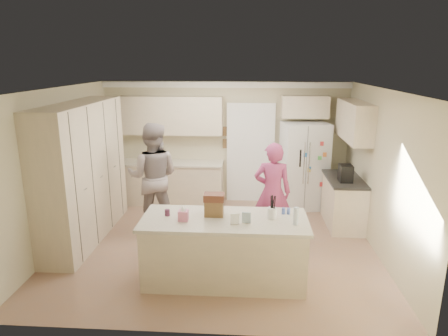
# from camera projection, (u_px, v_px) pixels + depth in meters

# --- Properties ---
(floor) EXTENTS (5.20, 4.60, 0.02)m
(floor) POSITION_uv_depth(u_px,v_px,m) (217.00, 245.00, 6.77)
(floor) COLOR #8E6C55
(floor) RESTS_ON ground
(ceiling) EXTENTS (5.20, 4.60, 0.02)m
(ceiling) POSITION_uv_depth(u_px,v_px,m) (216.00, 88.00, 6.09)
(ceiling) COLOR white
(ceiling) RESTS_ON wall_back
(wall_back) EXTENTS (5.20, 0.02, 2.60)m
(wall_back) POSITION_uv_depth(u_px,v_px,m) (225.00, 142.00, 8.66)
(wall_back) COLOR beige
(wall_back) RESTS_ON ground
(wall_front) EXTENTS (5.20, 0.02, 2.60)m
(wall_front) POSITION_uv_depth(u_px,v_px,m) (198.00, 229.00, 4.21)
(wall_front) COLOR beige
(wall_front) RESTS_ON ground
(wall_left) EXTENTS (0.02, 4.60, 2.60)m
(wall_left) POSITION_uv_depth(u_px,v_px,m) (59.00, 168.00, 6.60)
(wall_left) COLOR beige
(wall_left) RESTS_ON ground
(wall_right) EXTENTS (0.02, 4.60, 2.60)m
(wall_right) POSITION_uv_depth(u_px,v_px,m) (382.00, 173.00, 6.27)
(wall_right) COLOR beige
(wall_right) RESTS_ON ground
(crown_back) EXTENTS (5.20, 0.08, 0.12)m
(crown_back) POSITION_uv_depth(u_px,v_px,m) (225.00, 85.00, 8.29)
(crown_back) COLOR white
(crown_back) RESTS_ON wall_back
(pantry_bank) EXTENTS (0.60, 2.60, 2.35)m
(pantry_bank) POSITION_uv_depth(u_px,v_px,m) (83.00, 172.00, 6.80)
(pantry_bank) COLOR beige
(pantry_bank) RESTS_ON floor
(back_base_cab) EXTENTS (2.20, 0.60, 0.88)m
(back_base_cab) POSITION_uv_depth(u_px,v_px,m) (172.00, 183.00, 8.66)
(back_base_cab) COLOR beige
(back_base_cab) RESTS_ON floor
(back_countertop) EXTENTS (2.24, 0.63, 0.04)m
(back_countertop) POSITION_uv_depth(u_px,v_px,m) (171.00, 163.00, 8.53)
(back_countertop) COLOR beige
(back_countertop) RESTS_ON back_base_cab
(back_upper_cab) EXTENTS (2.20, 0.35, 0.80)m
(back_upper_cab) POSITION_uv_depth(u_px,v_px,m) (170.00, 115.00, 8.40)
(back_upper_cab) COLOR beige
(back_upper_cab) RESTS_ON wall_back
(doorway_opening) EXTENTS (0.90, 0.06, 2.10)m
(doorway_opening) POSITION_uv_depth(u_px,v_px,m) (250.00, 154.00, 8.66)
(doorway_opening) COLOR black
(doorway_opening) RESTS_ON floor
(doorway_casing) EXTENTS (1.02, 0.03, 2.22)m
(doorway_casing) POSITION_uv_depth(u_px,v_px,m) (250.00, 155.00, 8.63)
(doorway_casing) COLOR white
(doorway_casing) RESTS_ON floor
(wall_frame_upper) EXTENTS (0.15, 0.02, 0.20)m
(wall_frame_upper) POSITION_uv_depth(u_px,v_px,m) (226.00, 131.00, 8.56)
(wall_frame_upper) COLOR brown
(wall_frame_upper) RESTS_ON wall_back
(wall_frame_lower) EXTENTS (0.15, 0.02, 0.20)m
(wall_frame_lower) POSITION_uv_depth(u_px,v_px,m) (226.00, 144.00, 8.63)
(wall_frame_lower) COLOR brown
(wall_frame_lower) RESTS_ON wall_back
(refrigerator) EXTENTS (1.01, 0.84, 1.80)m
(refrigerator) POSITION_uv_depth(u_px,v_px,m) (304.00, 166.00, 8.29)
(refrigerator) COLOR white
(refrigerator) RESTS_ON floor
(fridge_seam) EXTENTS (0.02, 0.02, 1.78)m
(fridge_seam) POSITION_uv_depth(u_px,v_px,m) (306.00, 170.00, 7.95)
(fridge_seam) COLOR gray
(fridge_seam) RESTS_ON refrigerator
(fridge_dispenser) EXTENTS (0.22, 0.03, 0.35)m
(fridge_dispenser) POSITION_uv_depth(u_px,v_px,m) (296.00, 158.00, 7.89)
(fridge_dispenser) COLOR black
(fridge_dispenser) RESTS_ON refrigerator
(fridge_handle_l) EXTENTS (0.02, 0.02, 0.85)m
(fridge_handle_l) POSITION_uv_depth(u_px,v_px,m) (304.00, 163.00, 7.90)
(fridge_handle_l) COLOR silver
(fridge_handle_l) RESTS_ON refrigerator
(fridge_handle_r) EXTENTS (0.02, 0.02, 0.85)m
(fridge_handle_r) POSITION_uv_depth(u_px,v_px,m) (309.00, 163.00, 7.89)
(fridge_handle_r) COLOR silver
(fridge_handle_r) RESTS_ON refrigerator
(over_fridge_cab) EXTENTS (0.95, 0.35, 0.45)m
(over_fridge_cab) POSITION_uv_depth(u_px,v_px,m) (305.00, 107.00, 8.17)
(over_fridge_cab) COLOR beige
(over_fridge_cab) RESTS_ON wall_back
(right_base_cab) EXTENTS (0.60, 1.20, 0.88)m
(right_base_cab) POSITION_uv_depth(u_px,v_px,m) (343.00, 203.00, 7.48)
(right_base_cab) COLOR beige
(right_base_cab) RESTS_ON floor
(right_countertop) EXTENTS (0.63, 1.24, 0.04)m
(right_countertop) POSITION_uv_depth(u_px,v_px,m) (345.00, 179.00, 7.36)
(right_countertop) COLOR #2D2B28
(right_countertop) RESTS_ON right_base_cab
(right_upper_cab) EXTENTS (0.35, 1.50, 0.70)m
(right_upper_cab) POSITION_uv_depth(u_px,v_px,m) (354.00, 121.00, 7.27)
(right_upper_cab) COLOR beige
(right_upper_cab) RESTS_ON wall_right
(coffee_maker) EXTENTS (0.22, 0.28, 0.30)m
(coffee_maker) POSITION_uv_depth(u_px,v_px,m) (346.00, 173.00, 7.12)
(coffee_maker) COLOR black
(coffee_maker) RESTS_ON right_countertop
(island_base) EXTENTS (2.20, 0.90, 0.88)m
(island_base) POSITION_uv_depth(u_px,v_px,m) (224.00, 251.00, 5.59)
(island_base) COLOR beige
(island_base) RESTS_ON floor
(island_top) EXTENTS (2.28, 0.96, 0.05)m
(island_top) POSITION_uv_depth(u_px,v_px,m) (224.00, 220.00, 5.47)
(island_top) COLOR beige
(island_top) RESTS_ON island_base
(utensil_crock) EXTENTS (0.13, 0.13, 0.15)m
(utensil_crock) POSITION_uv_depth(u_px,v_px,m) (272.00, 213.00, 5.45)
(utensil_crock) COLOR white
(utensil_crock) RESTS_ON island_top
(tissue_box) EXTENTS (0.13, 0.13, 0.14)m
(tissue_box) POSITION_uv_depth(u_px,v_px,m) (183.00, 215.00, 5.38)
(tissue_box) COLOR #D66F93
(tissue_box) RESTS_ON island_top
(tissue_plume) EXTENTS (0.08, 0.08, 0.08)m
(tissue_plume) POSITION_uv_depth(u_px,v_px,m) (183.00, 208.00, 5.35)
(tissue_plume) COLOR white
(tissue_plume) RESTS_ON tissue_box
(dollhouse_body) EXTENTS (0.26, 0.18, 0.22)m
(dollhouse_body) POSITION_uv_depth(u_px,v_px,m) (214.00, 208.00, 5.54)
(dollhouse_body) COLOR brown
(dollhouse_body) RESTS_ON island_top
(dollhouse_roof) EXTENTS (0.28, 0.20, 0.10)m
(dollhouse_roof) POSITION_uv_depth(u_px,v_px,m) (214.00, 197.00, 5.49)
(dollhouse_roof) COLOR #592D1E
(dollhouse_roof) RESTS_ON dollhouse_body
(jam_jar) EXTENTS (0.07, 0.07, 0.09)m
(jam_jar) POSITION_uv_depth(u_px,v_px,m) (167.00, 213.00, 5.55)
(jam_jar) COLOR #59263F
(jam_jar) RESTS_ON island_top
(greeting_card_a) EXTENTS (0.12, 0.06, 0.16)m
(greeting_card_a) POSITION_uv_depth(u_px,v_px,m) (235.00, 219.00, 5.24)
(greeting_card_a) COLOR white
(greeting_card_a) RESTS_ON island_top
(greeting_card_b) EXTENTS (0.12, 0.05, 0.16)m
(greeting_card_b) POSITION_uv_depth(u_px,v_px,m) (246.00, 218.00, 5.28)
(greeting_card_b) COLOR silver
(greeting_card_b) RESTS_ON island_top
(water_bottle) EXTENTS (0.07, 0.07, 0.24)m
(water_bottle) POSITION_uv_depth(u_px,v_px,m) (296.00, 216.00, 5.22)
(water_bottle) COLOR silver
(water_bottle) RESTS_ON island_top
(shaker_salt) EXTENTS (0.05, 0.05, 0.09)m
(shaker_salt) POSITION_uv_depth(u_px,v_px,m) (283.00, 211.00, 5.61)
(shaker_salt) COLOR #4C63B7
(shaker_salt) RESTS_ON island_top
(shaker_pepper) EXTENTS (0.05, 0.05, 0.09)m
(shaker_pepper) POSITION_uv_depth(u_px,v_px,m) (289.00, 211.00, 5.60)
(shaker_pepper) COLOR #4C63B7
(shaker_pepper) RESTS_ON island_top
(teen_boy) EXTENTS (0.97, 0.76, 1.97)m
(teen_boy) POSITION_uv_depth(u_px,v_px,m) (153.00, 177.00, 7.22)
(teen_boy) COLOR gray
(teen_boy) RESTS_ON floor
(teen_girl) EXTENTS (0.65, 0.45, 1.72)m
(teen_girl) POSITION_uv_depth(u_px,v_px,m) (272.00, 192.00, 6.75)
(teen_girl) COLOR #A73180
(teen_girl) RESTS_ON floor
(fridge_magnets) EXTENTS (0.76, 0.02, 1.44)m
(fridge_magnets) POSITION_uv_depth(u_px,v_px,m) (306.00, 170.00, 7.94)
(fridge_magnets) COLOR tan
(fridge_magnets) RESTS_ON refrigerator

